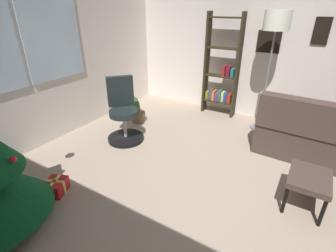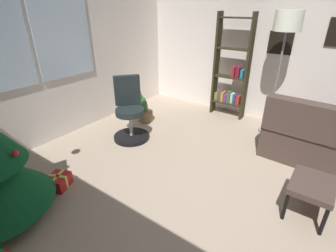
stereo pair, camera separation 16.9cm
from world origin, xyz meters
name	(u,v)px [view 1 (the left image)]	position (x,y,z in m)	size (l,w,h in m)	color
ground_plane	(238,203)	(0.00, 0.00, -0.05)	(4.82, 5.83, 0.10)	tan
wall_back_with_windows	(43,47)	(-0.02, 2.96, 1.40)	(4.82, 0.12, 2.79)	silver
wall_right_with_frames	(294,42)	(2.46, 0.00, 1.39)	(0.12, 5.83, 2.79)	silver
footstool	(309,180)	(0.27, -0.61, 0.33)	(0.51, 0.39, 0.38)	#473730
gift_box_red	(56,187)	(-0.97, 1.82, 0.08)	(0.31, 0.29, 0.16)	red
office_chair	(124,116)	(0.44, 1.98, 0.38)	(0.58, 0.59, 0.98)	black
bookshelf	(222,73)	(2.19, 1.08, 0.80)	(0.18, 0.64, 1.85)	#2B2716
floor_lamp	(276,29)	(1.91, 0.23, 1.62)	(0.38, 0.38, 1.88)	slate
potted_plant	(136,111)	(1.04, 2.21, 0.22)	(0.32, 0.29, 0.62)	olive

